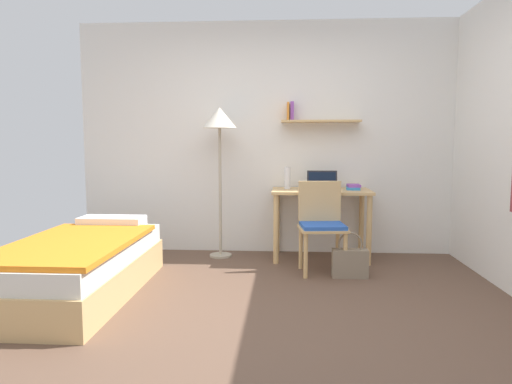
{
  "coord_description": "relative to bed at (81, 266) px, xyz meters",
  "views": [
    {
      "loc": [
        0.15,
        -3.23,
        1.25
      ],
      "look_at": [
        -0.1,
        0.51,
        0.85
      ],
      "focal_mm": 32.25,
      "sensor_mm": 36.0,
      "label": 1
    }
  ],
  "objects": [
    {
      "name": "bed",
      "position": [
        0.0,
        0.0,
        0.0
      ],
      "size": [
        0.89,
        1.85,
        0.54
      ],
      "color": "tan",
      "rests_on": "ground_plane"
    },
    {
      "name": "desk",
      "position": [
        2.06,
        1.34,
        0.37
      ],
      "size": [
        1.05,
        0.58,
        0.75
      ],
      "color": "tan",
      "rests_on": "ground_plane"
    },
    {
      "name": "laptop",
      "position": [
        2.07,
        1.35,
        0.57
      ],
      "size": [
        0.33,
        0.21,
        0.2
      ],
      "color": "black",
      "rests_on": "desk"
    },
    {
      "name": "water_bottle",
      "position": [
        1.7,
        1.4,
        0.63
      ],
      "size": [
        0.07,
        0.07,
        0.24
      ],
      "primitive_type": "cylinder",
      "color": "silver",
      "rests_on": "desk"
    },
    {
      "name": "ground_plane",
      "position": [
        1.53,
        -0.36,
        -0.24
      ],
      "size": [
        5.28,
        5.28,
        0.0
      ],
      "primitive_type": "plane",
      "color": "brown"
    },
    {
      "name": "handbag",
      "position": [
        2.28,
        0.65,
        -0.09
      ],
      "size": [
        0.33,
        0.12,
        0.43
      ],
      "color": "gray",
      "rests_on": "ground_plane"
    },
    {
      "name": "standing_lamp",
      "position": [
        0.97,
        1.36,
        1.18
      ],
      "size": [
        0.37,
        0.37,
        1.63
      ],
      "color": "#B2A893",
      "rests_on": "ground_plane"
    },
    {
      "name": "desk_chair",
      "position": [
        2.03,
        0.83,
        0.25
      ],
      "size": [
        0.48,
        0.44,
        0.88
      ],
      "color": "tan",
      "rests_on": "ground_plane"
    },
    {
      "name": "wall_back",
      "position": [
        1.54,
        1.67,
        1.06
      ],
      "size": [
        4.4,
        0.27,
        2.6
      ],
      "color": "white",
      "rests_on": "ground_plane"
    },
    {
      "name": "book_stack",
      "position": [
        2.41,
        1.38,
        0.54
      ],
      "size": [
        0.17,
        0.23,
        0.06
      ],
      "color": "#3384C6",
      "rests_on": "desk"
    }
  ]
}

